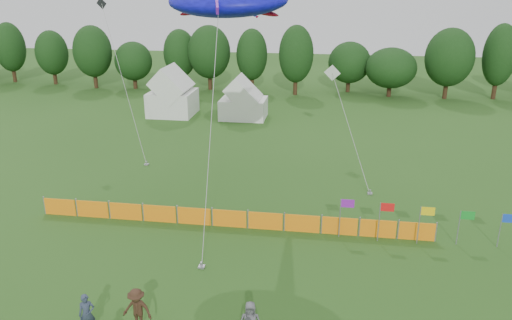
# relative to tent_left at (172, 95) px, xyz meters

# --- Properties ---
(treeline) EXTENTS (104.57, 8.78, 8.36)m
(treeline) POSITION_rel_tent_left_xyz_m (14.16, 12.28, 2.20)
(treeline) COLOR #382314
(treeline) RESTS_ON ground
(tent_left) EXTENTS (4.45, 4.45, 3.92)m
(tent_left) POSITION_rel_tent_left_xyz_m (0.00, 0.00, 0.00)
(tent_left) COLOR white
(tent_left) RESTS_ON ground
(tent_right) EXTENTS (4.51, 3.61, 3.18)m
(tent_right) POSITION_rel_tent_left_xyz_m (7.33, -0.29, -0.37)
(tent_right) COLOR white
(tent_right) RESTS_ON ground
(barrier_fence) EXTENTS (21.90, 0.06, 1.00)m
(barrier_fence) POSITION_rel_tent_left_xyz_m (10.57, -23.38, -1.48)
(barrier_fence) COLOR orange
(barrier_fence) RESTS_ON ground
(flag_row) EXTENTS (8.73, 0.29, 2.19)m
(flag_row) POSITION_rel_tent_left_xyz_m (20.62, -23.65, -0.59)
(flag_row) COLOR gray
(flag_row) RESTS_ON ground
(spectator_a) EXTENTS (0.72, 0.62, 1.67)m
(spectator_a) POSITION_rel_tent_left_xyz_m (6.94, -32.83, -1.15)
(spectator_a) COLOR #2D364B
(spectator_a) RESTS_ON ground
(spectator_c) EXTENTS (1.20, 0.74, 1.80)m
(spectator_c) POSITION_rel_tent_left_xyz_m (8.79, -32.38, -1.08)
(spectator_c) COLOR #382316
(spectator_c) RESTS_ON ground
(stingray_kite) EXTENTS (7.07, 14.38, 13.07)m
(stingray_kite) POSITION_rel_tent_left_xyz_m (10.42, -21.38, 9.94)
(stingray_kite) COLOR #1210ED
(stingray_kite) RESTS_ON ground
(small_kite_white) EXTENTS (3.53, 8.50, 6.92)m
(small_kite_white) POSITION_rel_tent_left_xyz_m (16.54, -11.66, 2.63)
(small_kite_white) COLOR white
(small_kite_white) RESTS_ON ground
(small_kite_dark) EXTENTS (4.91, 4.62, 11.69)m
(small_kite_dark) POSITION_rel_tent_left_xyz_m (-0.05, -12.02, 4.82)
(small_kite_dark) COLOR black
(small_kite_dark) RESTS_ON ground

